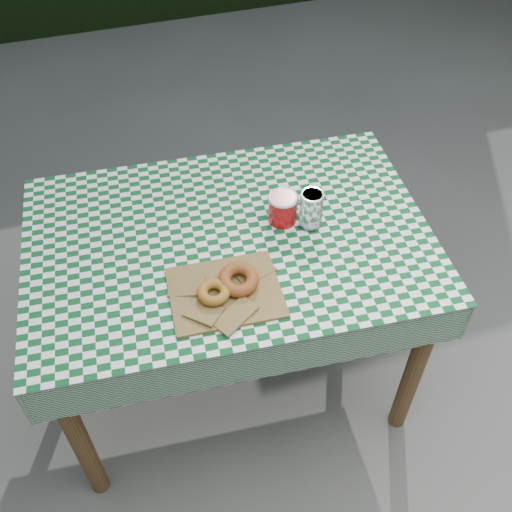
{
  "coord_description": "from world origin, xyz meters",
  "views": [
    {
      "loc": [
        -0.48,
        -1.38,
        2.04
      ],
      "look_at": [
        -0.14,
        -0.28,
        0.79
      ],
      "focal_mm": 41.76,
      "sensor_mm": 36.0,
      "label": 1
    }
  ],
  "objects_px": {
    "coffee_mug": "(283,209)",
    "paper_bag": "(225,292)",
    "table": "(232,313)",
    "drinking_glass": "(311,210)"
  },
  "relations": [
    {
      "from": "coffee_mug",
      "to": "paper_bag",
      "type": "bearing_deg",
      "value": -119.48
    },
    {
      "from": "table",
      "to": "paper_bag",
      "type": "height_order",
      "value": "paper_bag"
    },
    {
      "from": "table",
      "to": "paper_bag",
      "type": "distance_m",
      "value": 0.45
    },
    {
      "from": "table",
      "to": "coffee_mug",
      "type": "distance_m",
      "value": 0.47
    },
    {
      "from": "paper_bag",
      "to": "drinking_glass",
      "type": "xyz_separation_m",
      "value": [
        0.32,
        0.19,
        0.05
      ]
    },
    {
      "from": "table",
      "to": "paper_bag",
      "type": "xyz_separation_m",
      "value": [
        -0.07,
        -0.21,
        0.39
      ]
    },
    {
      "from": "table",
      "to": "coffee_mug",
      "type": "relative_size",
      "value": 6.98
    },
    {
      "from": "paper_bag",
      "to": "coffee_mug",
      "type": "relative_size",
      "value": 1.77
    },
    {
      "from": "table",
      "to": "paper_bag",
      "type": "relative_size",
      "value": 3.94
    },
    {
      "from": "paper_bag",
      "to": "coffee_mug",
      "type": "height_order",
      "value": "coffee_mug"
    }
  ]
}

